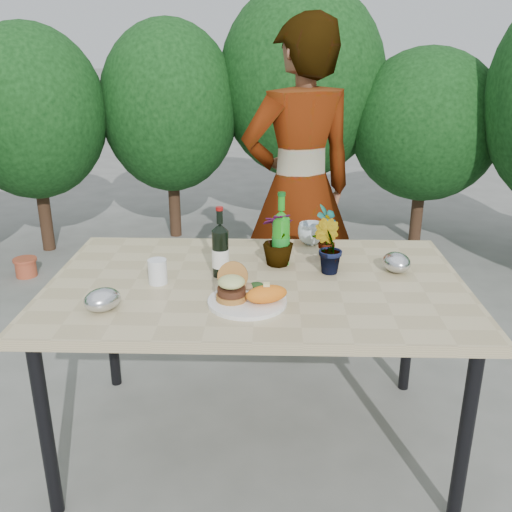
{
  "coord_description": "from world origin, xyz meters",
  "views": [
    {
      "loc": [
        0.06,
        -2.04,
        1.61
      ],
      "look_at": [
        0.0,
        -0.08,
        0.88
      ],
      "focal_mm": 40.0,
      "sensor_mm": 36.0,
      "label": 1
    }
  ],
  "objects_px": {
    "patio_table": "(257,294)",
    "wine_bottle": "(220,251)",
    "dinner_plate": "(247,302)",
    "person": "(299,190)"
  },
  "relations": [
    {
      "from": "patio_table",
      "to": "person",
      "type": "bearing_deg",
      "value": 77.85
    },
    {
      "from": "wine_bottle",
      "to": "person",
      "type": "relative_size",
      "value": 0.16
    },
    {
      "from": "wine_bottle",
      "to": "person",
      "type": "bearing_deg",
      "value": 85.58
    },
    {
      "from": "patio_table",
      "to": "dinner_plate",
      "type": "xyz_separation_m",
      "value": [
        -0.03,
        -0.21,
        0.06
      ]
    },
    {
      "from": "patio_table",
      "to": "person",
      "type": "height_order",
      "value": "person"
    },
    {
      "from": "patio_table",
      "to": "wine_bottle",
      "type": "distance_m",
      "value": 0.22
    },
    {
      "from": "patio_table",
      "to": "dinner_plate",
      "type": "distance_m",
      "value": 0.22
    },
    {
      "from": "person",
      "to": "wine_bottle",
      "type": "bearing_deg",
      "value": 46.84
    },
    {
      "from": "person",
      "to": "patio_table",
      "type": "bearing_deg",
      "value": 55.86
    },
    {
      "from": "dinner_plate",
      "to": "wine_bottle",
      "type": "xyz_separation_m",
      "value": [
        -0.12,
        0.26,
        0.1
      ]
    }
  ]
}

